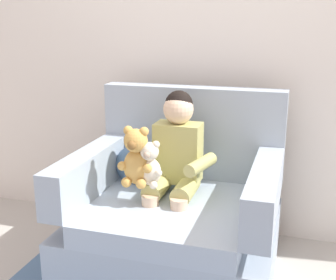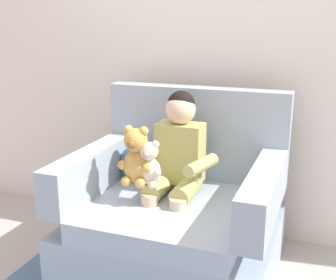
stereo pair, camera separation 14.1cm
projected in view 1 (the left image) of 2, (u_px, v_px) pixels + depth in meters
The scene contains 7 objects.
ground_plane at pixel (174, 272), 2.56m from camera, with size 8.00×8.00×0.00m, color #ADA89E.
back_wall at pixel (205, 37), 2.85m from camera, with size 6.00×0.10×2.60m, color silver.
armchair at pixel (176, 217), 2.52m from camera, with size 1.12×0.96×1.02m.
seated_child at pixel (175, 158), 2.46m from camera, with size 0.45×0.39×0.82m.
plush_cream at pixel (150, 165), 2.30m from camera, with size 0.15×0.12×0.25m.
plush_honey at pixel (136, 158), 2.31m from camera, with size 0.19×0.15×0.32m.
throw_pillow at pixel (135, 167), 2.66m from camera, with size 0.26×0.12×0.26m, color slate.
Camera 1 is at (0.63, -2.18, 1.42)m, focal length 47.22 mm.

